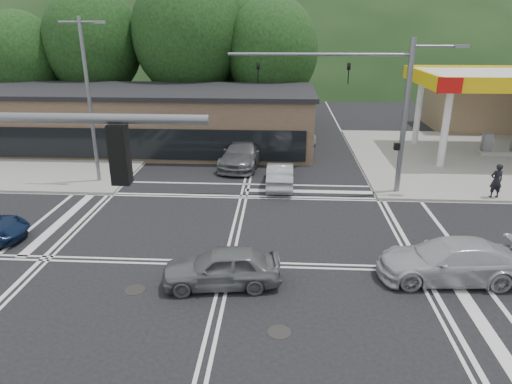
# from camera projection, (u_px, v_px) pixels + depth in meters

# --- Properties ---
(ground) EXTENTS (120.00, 120.00, 0.00)m
(ground) POSITION_uv_depth(u_px,v_px,m) (228.00, 264.00, 17.43)
(ground) COLOR black
(ground) RESTS_ON ground
(sidewalk_ne) EXTENTS (16.00, 16.00, 0.15)m
(sidewalk_ne) POSITION_uv_depth(u_px,v_px,m) (476.00, 159.00, 30.63)
(sidewalk_ne) COLOR gray
(sidewalk_ne) RESTS_ON ground
(sidewalk_nw) EXTENTS (16.00, 16.00, 0.15)m
(sidewalk_nw) POSITION_uv_depth(u_px,v_px,m) (42.00, 152.00, 32.26)
(sidewalk_nw) COLOR gray
(sidewalk_nw) RESTS_ON ground
(convenience_store) EXTENTS (10.00, 6.00, 3.80)m
(convenience_store) POSITION_uv_depth(u_px,v_px,m) (493.00, 107.00, 39.08)
(convenience_store) COLOR #846B4F
(convenience_store) RESTS_ON ground
(commercial_row) EXTENTS (24.00, 8.00, 4.00)m
(commercial_row) POSITION_uv_depth(u_px,v_px,m) (145.00, 121.00, 33.08)
(commercial_row) COLOR brown
(commercial_row) RESTS_ON ground
(hill_north) EXTENTS (252.00, 126.00, 140.00)m
(hill_north) POSITION_uv_depth(u_px,v_px,m) (275.00, 65.00, 101.68)
(hill_north) COLOR #1A3317
(hill_north) RESTS_ON ground
(tree_n_a) EXTENTS (8.00, 8.00, 11.75)m
(tree_n_a) POSITION_uv_depth(u_px,v_px,m) (93.00, 42.00, 38.17)
(tree_n_a) COLOR #382619
(tree_n_a) RESTS_ON ground
(tree_n_b) EXTENTS (9.00, 9.00, 12.98)m
(tree_n_b) POSITION_uv_depth(u_px,v_px,m) (187.00, 34.00, 37.51)
(tree_n_b) COLOR #382619
(tree_n_b) RESTS_ON ground
(tree_n_c) EXTENTS (7.60, 7.60, 10.87)m
(tree_n_c) POSITION_uv_depth(u_px,v_px,m) (272.00, 51.00, 37.58)
(tree_n_c) COLOR #382619
(tree_n_c) RESTS_ON ground
(tree_n_d) EXTENTS (6.80, 6.80, 9.76)m
(tree_n_d) POSITION_uv_depth(u_px,v_px,m) (20.00, 59.00, 38.01)
(tree_n_d) COLOR #382619
(tree_n_d) RESTS_ON ground
(tree_n_e) EXTENTS (8.40, 8.40, 11.98)m
(tree_n_e) POSITION_uv_depth(u_px,v_px,m) (240.00, 41.00, 41.27)
(tree_n_e) COLOR #382619
(tree_n_e) RESTS_ON ground
(streetlight_nw) EXTENTS (2.50, 0.25, 9.00)m
(streetlight_nw) POSITION_uv_depth(u_px,v_px,m) (90.00, 94.00, 24.56)
(streetlight_nw) COLOR slate
(streetlight_nw) RESTS_ON ground
(signal_mast_ne) EXTENTS (11.65, 0.30, 8.00)m
(signal_mast_ne) POSITION_uv_depth(u_px,v_px,m) (382.00, 99.00, 22.96)
(signal_mast_ne) COLOR slate
(signal_mast_ne) RESTS_ON ground
(car_grey_center) EXTENTS (4.28, 2.15, 1.40)m
(car_grey_center) POSITION_uv_depth(u_px,v_px,m) (222.00, 267.00, 15.80)
(car_grey_center) COLOR slate
(car_grey_center) RESTS_ON ground
(car_silver_east) EXTENTS (5.13, 2.23, 1.47)m
(car_silver_east) POSITION_uv_depth(u_px,v_px,m) (450.00, 260.00, 16.18)
(car_silver_east) COLOR #B2B4B9
(car_silver_east) RESTS_ON ground
(car_queue_a) EXTENTS (1.44, 4.12, 1.36)m
(car_queue_a) POSITION_uv_depth(u_px,v_px,m) (280.00, 175.00, 25.51)
(car_queue_a) COLOR #999A9F
(car_queue_a) RESTS_ON ground
(car_queue_b) EXTENTS (2.66, 5.17, 1.68)m
(car_queue_b) POSITION_uv_depth(u_px,v_px,m) (301.00, 140.00, 32.52)
(car_queue_b) COLOR silver
(car_queue_b) RESTS_ON ground
(car_northbound) EXTENTS (3.08, 5.95, 1.65)m
(car_northbound) POSITION_uv_depth(u_px,v_px,m) (243.00, 153.00, 29.25)
(car_northbound) COLOR #595C5E
(car_northbound) RESTS_ON ground
(pedestrian) EXTENTS (0.71, 0.51, 1.81)m
(pedestrian) POSITION_uv_depth(u_px,v_px,m) (496.00, 181.00, 23.37)
(pedestrian) COLOR black
(pedestrian) RESTS_ON sidewalk_ne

